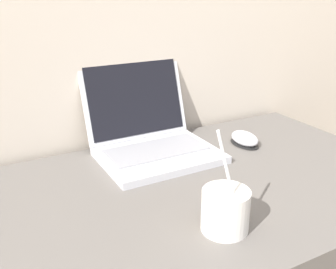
% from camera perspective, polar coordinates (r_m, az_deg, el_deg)
% --- Properties ---
extents(laptop, '(0.31, 0.32, 0.25)m').
position_cam_1_polar(laptop, '(1.11, -2.69, 0.23)').
color(laptop, silver).
rests_on(laptop, desk).
extents(drink_cup, '(0.09, 0.09, 0.21)m').
position_cam_1_polar(drink_cup, '(0.78, 8.34, -10.70)').
color(drink_cup, silver).
rests_on(drink_cup, desk).
extents(computer_mouse, '(0.07, 0.10, 0.04)m').
position_cam_1_polar(computer_mouse, '(1.20, 11.06, -0.66)').
color(computer_mouse, black).
rests_on(computer_mouse, desk).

